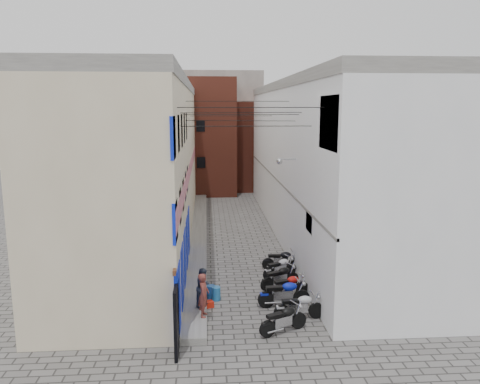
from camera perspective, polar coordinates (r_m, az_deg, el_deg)
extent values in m
plane|color=#595754|center=(15.84, 2.05, -18.01)|extent=(90.00, 90.00, 0.00)
cube|color=slate|center=(27.86, -5.03, -5.14)|extent=(0.90, 26.00, 0.25)
cube|color=beige|center=(27.28, -11.38, 3.21)|extent=(5.00, 26.00, 8.50)
cube|color=#C46E7C|center=(27.11, -6.20, 2.78)|extent=(0.10, 26.00, 0.80)
cube|color=#0C22BF|center=(19.79, -6.84, -8.08)|extent=(0.12, 10.20, 2.40)
cube|color=#0C22BF|center=(18.92, -7.16, 3.50)|extent=(0.10, 10.20, 4.00)
cube|color=slate|center=(27.12, -11.73, 12.69)|extent=(5.10, 26.00, 0.50)
cube|color=black|center=(14.94, -7.76, -15.20)|extent=(0.10, 1.20, 2.20)
cube|color=white|center=(27.84, 9.52, 3.41)|extent=(5.00, 26.00, 8.50)
cube|color=#0C22BF|center=(15.91, 10.90, 8.28)|extent=(0.10, 2.40, 1.80)
cube|color=white|center=(18.87, 8.57, -3.65)|extent=(0.08, 1.00, 0.70)
cylinder|color=#B2B2B7|center=(21.31, 5.89, 4.01)|extent=(0.80, 0.06, 0.06)
sphere|color=#B2B2B7|center=(21.26, 4.83, 3.74)|extent=(0.28, 0.28, 0.28)
cube|color=slate|center=(27.68, 9.80, 12.70)|extent=(5.10, 26.00, 0.50)
cube|color=slate|center=(27.48, 4.48, 1.64)|extent=(0.10, 26.00, 0.12)
cube|color=brown|center=(41.94, -4.76, 6.79)|extent=(6.00, 6.00, 10.00)
cube|color=brown|center=(44.24, 1.81, 5.70)|extent=(5.00, 6.00, 8.00)
cube|color=slate|center=(47.93, -2.28, 7.85)|extent=(8.00, 5.00, 11.00)
cube|color=black|center=(39.60, -1.83, 1.09)|extent=(2.00, 0.30, 2.40)
cylinder|color=black|center=(15.94, 1.45, 10.26)|extent=(5.20, 0.02, 0.02)
cylinder|color=black|center=(17.95, 0.82, 8.03)|extent=(5.20, 0.02, 0.02)
cylinder|color=black|center=(20.43, 0.21, 9.42)|extent=(5.20, 0.02, 0.02)
cylinder|color=black|center=(22.92, -0.26, 11.01)|extent=(5.20, 0.02, 0.02)
cylinder|color=black|center=(25.93, -0.71, 8.04)|extent=(5.20, 0.02, 0.02)
cylinder|color=black|center=(28.91, -1.07, 9.26)|extent=(5.20, 0.02, 0.02)
cylinder|color=black|center=(18.93, 0.56, 9.65)|extent=(5.65, 2.07, 0.02)
cylinder|color=black|center=(21.93, -0.09, 8.69)|extent=(5.80, 1.58, 0.02)
imported|color=brown|center=(16.80, -4.45, -12.41)|extent=(0.45, 0.62, 1.57)
imported|color=#303748|center=(17.63, -4.45, -11.49)|extent=(0.83, 0.89, 1.45)
cylinder|color=#2169A9|center=(18.89, -2.94, -12.26)|extent=(0.36, 0.36, 0.54)
cylinder|color=blue|center=(19.07, -3.55, -12.06)|extent=(0.39, 0.39, 0.53)
cube|color=red|center=(18.34, -3.91, -13.50)|extent=(0.46, 0.41, 0.24)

